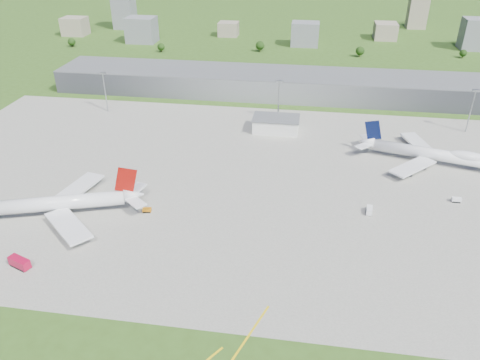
# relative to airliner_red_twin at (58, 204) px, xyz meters

# --- Properties ---
(ground) EXTENTS (1400.00, 1400.00, 0.00)m
(ground) POSITION_rel_airliner_red_twin_xyz_m (72.98, 151.75, -5.40)
(ground) COLOR #345319
(ground) RESTS_ON ground
(apron) EXTENTS (360.00, 190.00, 0.08)m
(apron) POSITION_rel_airliner_red_twin_xyz_m (82.98, 41.75, -5.36)
(apron) COLOR gray
(apron) RESTS_ON ground
(terminal) EXTENTS (300.00, 42.00, 15.00)m
(terminal) POSITION_rel_airliner_red_twin_xyz_m (72.98, 166.75, 2.10)
(terminal) COLOR slate
(terminal) RESTS_ON ground
(ops_building) EXTENTS (26.00, 16.00, 8.00)m
(ops_building) POSITION_rel_airliner_red_twin_xyz_m (82.98, 101.75, -1.40)
(ops_building) COLOR silver
(ops_building) RESTS_ON ground
(mast_west) EXTENTS (3.50, 2.00, 25.90)m
(mast_west) POSITION_rel_airliner_red_twin_xyz_m (-27.02, 116.75, 12.30)
(mast_west) COLOR gray
(mast_west) RESTS_ON ground
(mast_center) EXTENTS (3.50, 2.00, 25.90)m
(mast_center) POSITION_rel_airliner_red_twin_xyz_m (82.98, 116.75, 12.30)
(mast_center) COLOR gray
(mast_center) RESTS_ON ground
(mast_east) EXTENTS (3.50, 2.00, 25.90)m
(mast_east) POSITION_rel_airliner_red_twin_xyz_m (192.98, 116.75, 12.30)
(mast_east) COLOR gray
(mast_east) RESTS_ON ground
(airliner_red_twin) EXTENTS (72.01, 54.81, 20.29)m
(airliner_red_twin) POSITION_rel_airliner_red_twin_xyz_m (0.00, 0.00, 0.00)
(airliner_red_twin) COLOR white
(airliner_red_twin) RESTS_ON ground
(airliner_blue_quad) EXTENTS (71.43, 55.04, 18.92)m
(airliner_blue_quad) POSITION_rel_airliner_red_twin_xyz_m (165.52, 72.33, -0.15)
(airliner_blue_quad) COLOR white
(airliner_blue_quad) RESTS_ON ground
(fire_truck) EXTENTS (9.11, 6.02, 3.76)m
(fire_truck) POSITION_rel_airliner_red_twin_xyz_m (2.22, -34.18, -3.53)
(fire_truck) COLOR #A20B2D
(fire_truck) RESTS_ON ground
(tug_yellow) EXTENTS (3.94, 2.63, 1.82)m
(tug_yellow) POSITION_rel_airliner_red_twin_xyz_m (35.93, 7.23, -4.46)
(tug_yellow) COLOR orange
(tug_yellow) RESTS_ON ground
(van_white_near) EXTENTS (3.00, 5.64, 2.73)m
(van_white_near) POSITION_rel_airliner_red_twin_xyz_m (129.71, 20.57, -4.03)
(van_white_near) COLOR white
(van_white_near) RESTS_ON ground
(van_white_far) EXTENTS (4.11, 2.02, 2.17)m
(van_white_far) POSITION_rel_airliner_red_twin_xyz_m (168.61, 35.51, -4.29)
(van_white_far) COLOR white
(van_white_far) RESTS_ON ground
(bldg_far_w) EXTENTS (24.00, 20.00, 18.00)m
(bldg_far_w) POSITION_rel_airliner_red_twin_xyz_m (-147.02, 321.75, 3.60)
(bldg_far_w) COLOR gray
(bldg_far_w) RESTS_ON ground
(bldg_w) EXTENTS (28.00, 22.00, 24.00)m
(bldg_w) POSITION_rel_airliner_red_twin_xyz_m (-67.02, 301.75, 6.60)
(bldg_w) COLOR slate
(bldg_w) RESTS_ON ground
(bldg_cw) EXTENTS (20.00, 18.00, 14.00)m
(bldg_cw) POSITION_rel_airliner_red_twin_xyz_m (12.98, 341.75, 1.60)
(bldg_cw) COLOR gray
(bldg_cw) RESTS_ON ground
(bldg_c) EXTENTS (26.00, 20.00, 22.00)m
(bldg_c) POSITION_rel_airliner_red_twin_xyz_m (92.98, 311.75, 5.60)
(bldg_c) COLOR slate
(bldg_c) RESTS_ON ground
(bldg_ce) EXTENTS (22.00, 24.00, 16.00)m
(bldg_ce) POSITION_rel_airliner_red_twin_xyz_m (172.98, 351.75, 2.60)
(bldg_ce) COLOR gray
(bldg_ce) RESTS_ON ground
(bldg_e) EXTENTS (30.00, 22.00, 28.00)m
(bldg_e) POSITION_rel_airliner_red_twin_xyz_m (252.98, 321.75, 8.60)
(bldg_e) COLOR slate
(bldg_e) RESTS_ON ground
(bldg_tall_w) EXTENTS (22.00, 20.00, 44.00)m
(bldg_tall_w) POSITION_rel_airliner_red_twin_xyz_m (-107.02, 361.75, 16.60)
(bldg_tall_w) COLOR slate
(bldg_tall_w) RESTS_ON ground
(bldg_tall_e) EXTENTS (20.00, 18.00, 36.00)m
(bldg_tall_e) POSITION_rel_airliner_red_twin_xyz_m (212.98, 411.75, 12.60)
(bldg_tall_e) COLOR gray
(bldg_tall_e) RESTS_ON ground
(tree_far_w) EXTENTS (7.20, 7.20, 8.80)m
(tree_far_w) POSITION_rel_airliner_red_twin_xyz_m (-127.02, 271.75, -0.22)
(tree_far_w) COLOR #382314
(tree_far_w) RESTS_ON ground
(tree_w) EXTENTS (6.75, 6.75, 8.25)m
(tree_w) POSITION_rel_airliner_red_twin_xyz_m (-37.02, 266.75, -0.55)
(tree_w) COLOR #382314
(tree_w) RESTS_ON ground
(tree_c) EXTENTS (8.10, 8.10, 9.90)m
(tree_c) POSITION_rel_airliner_red_twin_xyz_m (52.98, 281.75, 0.43)
(tree_c) COLOR #382314
(tree_c) RESTS_ON ground
(tree_e) EXTENTS (7.65, 7.65, 9.35)m
(tree_e) POSITION_rel_airliner_red_twin_xyz_m (142.98, 276.75, 0.11)
(tree_e) COLOR #382314
(tree_e) RESTS_ON ground
(tree_far_e) EXTENTS (6.30, 6.30, 7.70)m
(tree_far_e) POSITION_rel_airliner_red_twin_xyz_m (232.98, 286.75, -0.87)
(tree_far_e) COLOR #382314
(tree_far_e) RESTS_ON ground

